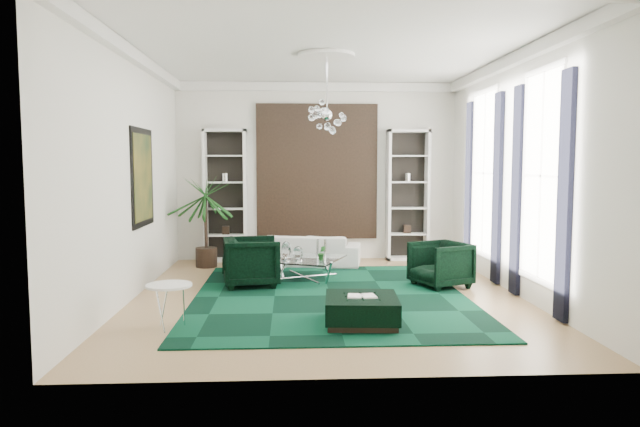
{
  "coord_description": "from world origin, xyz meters",
  "views": [
    {
      "loc": [
        -0.58,
        -8.82,
        2.07
      ],
      "look_at": [
        -0.09,
        0.5,
        1.26
      ],
      "focal_mm": 32.0,
      "sensor_mm": 36.0,
      "label": 1
    }
  ],
  "objects": [
    {
      "name": "crown_molding",
      "position": [
        0.0,
        0.0,
        3.7
      ],
      "size": [
        6.0,
        7.0,
        0.18
      ],
      "primitive_type": null,
      "color": "white",
      "rests_on": "ceiling"
    },
    {
      "name": "armchair_left",
      "position": [
        -1.24,
        0.76,
        0.42
      ],
      "size": [
        1.04,
        1.02,
        0.84
      ],
      "primitive_type": "imported",
      "rotation": [
        0.0,
        0.0,
        1.71
      ],
      "color": "black",
      "rests_on": "floor"
    },
    {
      "name": "sofa",
      "position": [
        -0.24,
        2.71,
        0.32
      ],
      "size": [
        2.27,
        1.19,
        0.63
      ],
      "primitive_type": "imported",
      "rotation": [
        0.0,
        0.0,
        2.98
      ],
      "color": "silver",
      "rests_on": "floor"
    },
    {
      "name": "rug",
      "position": [
        0.04,
        -0.08,
        0.01
      ],
      "size": [
        4.2,
        5.0,
        0.02
      ],
      "primitive_type": "cube",
      "color": "black",
      "rests_on": "floor"
    },
    {
      "name": "wall_back",
      "position": [
        0.0,
        3.51,
        1.9
      ],
      "size": [
        6.0,
        0.02,
        3.8
      ],
      "primitive_type": "cube",
      "color": "silver",
      "rests_on": "ground"
    },
    {
      "name": "shelving_left",
      "position": [
        -1.95,
        3.31,
        1.4
      ],
      "size": [
        0.9,
        0.38,
        2.8
      ],
      "primitive_type": null,
      "color": "white",
      "rests_on": "floor"
    },
    {
      "name": "ottoman_side",
      "position": [
        -1.4,
        1.82,
        0.19
      ],
      "size": [
        0.91,
        0.91,
        0.38
      ],
      "primitive_type": "cube",
      "rotation": [
        0.0,
        0.0,
        0.06
      ],
      "color": "black",
      "rests_on": "floor"
    },
    {
      "name": "curtain_far_a",
      "position": [
        2.96,
        0.72,
        1.65
      ],
      "size": [
        0.07,
        0.3,
        3.25
      ],
      "primitive_type": "cube",
      "color": "black",
      "rests_on": "floor"
    },
    {
      "name": "wall_left",
      "position": [
        -3.01,
        0.0,
        1.9
      ],
      "size": [
        0.02,
        7.0,
        3.8
      ],
      "primitive_type": "cube",
      "color": "silver",
      "rests_on": "ground"
    },
    {
      "name": "armchair_right",
      "position": [
        1.94,
        0.53,
        0.38
      ],
      "size": [
        1.1,
        1.09,
        0.77
      ],
      "primitive_type": "imported",
      "rotation": [
        0.0,
        0.0,
        -1.17
      ],
      "color": "black",
      "rests_on": "floor"
    },
    {
      "name": "window_far",
      "position": [
        2.99,
        1.5,
        1.9
      ],
      "size": [
        0.03,
        1.1,
        2.9
      ],
      "primitive_type": "cube",
      "color": "white",
      "rests_on": "wall_right"
    },
    {
      "name": "side_table",
      "position": [
        -2.1,
        -1.7,
        0.28
      ],
      "size": [
        0.6,
        0.6,
        0.55
      ],
      "primitive_type": "cylinder",
      "rotation": [
        0.0,
        0.0,
        0.05
      ],
      "color": "white",
      "rests_on": "floor"
    },
    {
      "name": "ceiling",
      "position": [
        0.0,
        0.0,
        3.81
      ],
      "size": [
        6.0,
        7.0,
        0.02
      ],
      "primitive_type": "cube",
      "color": "white",
      "rests_on": "ground"
    },
    {
      "name": "table_plant",
      "position": [
        -0.04,
        0.84,
        0.55
      ],
      "size": [
        0.15,
        0.13,
        0.25
      ],
      "primitive_type": "imported",
      "rotation": [
        0.0,
        0.0,
        0.1
      ],
      "color": "#154815",
      "rests_on": "coffee_table"
    },
    {
      "name": "ceiling_medallion",
      "position": [
        0.0,
        0.3,
        3.77
      ],
      "size": [
        0.9,
        0.9,
        0.05
      ],
      "primitive_type": "cylinder",
      "color": "white",
      "rests_on": "ceiling"
    },
    {
      "name": "tapestry",
      "position": [
        0.0,
        3.46,
        1.9
      ],
      "size": [
        2.5,
        0.06,
        2.8
      ],
      "primitive_type": "cube",
      "color": "black",
      "rests_on": "wall_back"
    },
    {
      "name": "book",
      "position": [
        0.33,
        -1.66,
        0.38
      ],
      "size": [
        0.37,
        0.25,
        0.03
      ],
      "primitive_type": "cube",
      "color": "white",
      "rests_on": "ottoman_front"
    },
    {
      "name": "palm",
      "position": [
        -2.27,
        2.63,
        1.17
      ],
      "size": [
        1.75,
        1.75,
        2.34
      ],
      "primitive_type": null,
      "rotation": [
        0.0,
        0.0,
        -0.22
      ],
      "color": "#154815",
      "rests_on": "floor"
    },
    {
      "name": "painting",
      "position": [
        -2.97,
        0.6,
        1.85
      ],
      "size": [
        0.04,
        1.3,
        1.6
      ],
      "primitive_type": "cube",
      "color": "black",
      "rests_on": "wall_left"
    },
    {
      "name": "chandelier",
      "position": [
        0.02,
        0.4,
        2.85
      ],
      "size": [
        0.83,
        0.83,
        0.64
      ],
      "primitive_type": null,
      "rotation": [
        0.0,
        0.0,
        0.17
      ],
      "color": "white",
      "rests_on": "ceiling"
    },
    {
      "name": "coffee_table",
      "position": [
        -0.35,
        1.1,
        0.21
      ],
      "size": [
        1.6,
        1.6,
        0.42
      ],
      "primitive_type": null,
      "rotation": [
        0.0,
        0.0,
        -0.4
      ],
      "color": "white",
      "rests_on": "floor"
    },
    {
      "name": "ottoman_front",
      "position": [
        0.33,
        -1.66,
        0.18
      ],
      "size": [
        0.99,
        0.99,
        0.37
      ],
      "primitive_type": "cube",
      "rotation": [
        0.0,
        0.0,
        -0.08
      ],
      "color": "black",
      "rests_on": "floor"
    },
    {
      "name": "window_near",
      "position": [
        2.99,
        -0.9,
        1.9
      ],
      "size": [
        0.03,
        1.1,
        2.9
      ],
      "primitive_type": "cube",
      "color": "white",
      "rests_on": "wall_right"
    },
    {
      "name": "wall_right",
      "position": [
        3.01,
        0.0,
        1.9
      ],
      "size": [
        0.02,
        7.0,
        3.8
      ],
      "primitive_type": "cube",
      "color": "silver",
      "rests_on": "ground"
    },
    {
      "name": "wall_front",
      "position": [
        0.0,
        -3.51,
        1.9
      ],
      "size": [
        6.0,
        0.02,
        3.8
      ],
      "primitive_type": "cube",
      "color": "silver",
      "rests_on": "ground"
    },
    {
      "name": "curtain_far_b",
      "position": [
        2.96,
        2.28,
        1.65
      ],
      "size": [
        0.07,
        0.3,
        3.25
      ],
      "primitive_type": "cube",
      "color": "black",
      "rests_on": "floor"
    },
    {
      "name": "curtain_near_a",
      "position": [
        2.96,
        -1.68,
        1.65
      ],
      "size": [
        0.07,
        0.3,
        3.25
      ],
      "primitive_type": "cube",
      "color": "black",
      "rests_on": "floor"
    },
    {
      "name": "curtain_near_b",
      "position": [
        2.96,
        -0.12,
        1.65
      ],
      "size": [
        0.07,
        0.3,
        3.25
      ],
      "primitive_type": "cube",
      "color": "black",
      "rests_on": "floor"
    },
    {
      "name": "floor",
      "position": [
        0.0,
        0.0,
        -0.01
      ],
      "size": [
        6.0,
        7.0,
        0.02
      ],
      "primitive_type": "cube",
      "color": "tan",
      "rests_on": "ground"
    },
    {
      "name": "shelving_right",
      "position": [
        1.95,
        3.31,
        1.4
      ],
      "size": [
        0.9,
        0.38,
        2.8
      ],
      "primitive_type": null,
      "color": "white",
      "rests_on": "floor"
    }
  ]
}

